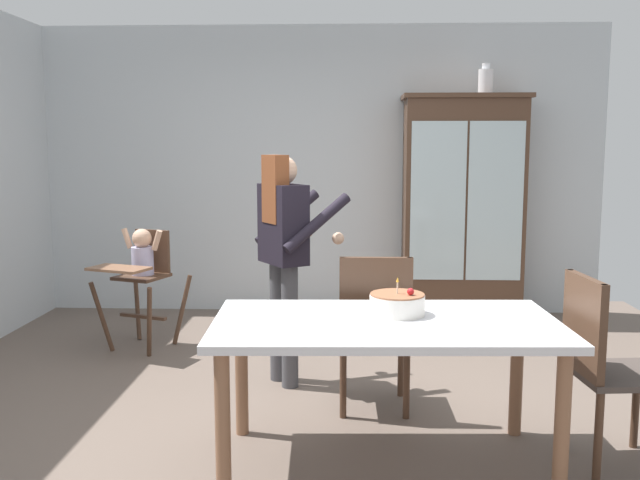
{
  "coord_description": "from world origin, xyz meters",
  "views": [
    {
      "loc": [
        0.29,
        -3.98,
        1.59
      ],
      "look_at": [
        0.09,
        0.7,
        0.95
      ],
      "focal_mm": 38.96,
      "sensor_mm": 36.0,
      "label": 1
    }
  ],
  "objects_px": {
    "high_chair_with_toddler": "(142,266)",
    "birthday_cake": "(397,304)",
    "ceramic_vase": "(486,81)",
    "adult_person": "(284,241)",
    "dining_chair_far_side": "(375,322)",
    "dining_chair_right_end": "(602,357)",
    "dining_table": "(386,338)",
    "china_cabinet": "(462,208)"
  },
  "relations": [
    {
      "from": "adult_person",
      "to": "dining_table",
      "type": "xyz_separation_m",
      "value": [
        0.61,
        -1.18,
        -0.32
      ]
    },
    {
      "from": "ceramic_vase",
      "to": "birthday_cake",
      "type": "height_order",
      "value": "ceramic_vase"
    },
    {
      "from": "china_cabinet",
      "to": "dining_table",
      "type": "xyz_separation_m",
      "value": [
        -0.85,
        -3.03,
        -0.37
      ]
    },
    {
      "from": "dining_table",
      "to": "dining_chair_right_end",
      "type": "bearing_deg",
      "value": 1.97
    },
    {
      "from": "china_cabinet",
      "to": "adult_person",
      "type": "bearing_deg",
      "value": -128.27
    },
    {
      "from": "dining_chair_far_side",
      "to": "ceramic_vase",
      "type": "bearing_deg",
      "value": -114.88
    },
    {
      "from": "china_cabinet",
      "to": "dining_chair_right_end",
      "type": "relative_size",
      "value": 2.13
    },
    {
      "from": "china_cabinet",
      "to": "adult_person",
      "type": "xyz_separation_m",
      "value": [
        -1.46,
        -1.85,
        -0.06
      ]
    },
    {
      "from": "ceramic_vase",
      "to": "high_chair_with_toddler",
      "type": "height_order",
      "value": "ceramic_vase"
    },
    {
      "from": "high_chair_with_toddler",
      "to": "adult_person",
      "type": "distance_m",
      "value": 1.46
    },
    {
      "from": "adult_person",
      "to": "dining_chair_right_end",
      "type": "xyz_separation_m",
      "value": [
        1.67,
        -1.14,
        -0.41
      ]
    },
    {
      "from": "dining_table",
      "to": "birthday_cake",
      "type": "xyz_separation_m",
      "value": [
        0.06,
        0.12,
        0.14
      ]
    },
    {
      "from": "ceramic_vase",
      "to": "adult_person",
      "type": "xyz_separation_m",
      "value": [
        -1.63,
        -1.85,
        -1.19
      ]
    },
    {
      "from": "birthday_cake",
      "to": "dining_table",
      "type": "bearing_deg",
      "value": -117.3
    },
    {
      "from": "china_cabinet",
      "to": "adult_person",
      "type": "distance_m",
      "value": 2.36
    },
    {
      "from": "high_chair_with_toddler",
      "to": "adult_person",
      "type": "relative_size",
      "value": 0.62
    },
    {
      "from": "ceramic_vase",
      "to": "adult_person",
      "type": "height_order",
      "value": "ceramic_vase"
    },
    {
      "from": "dining_table",
      "to": "birthday_cake",
      "type": "height_order",
      "value": "birthday_cake"
    },
    {
      "from": "high_chair_with_toddler",
      "to": "birthday_cake",
      "type": "relative_size",
      "value": 3.39
    },
    {
      "from": "adult_person",
      "to": "dining_table",
      "type": "relative_size",
      "value": 0.89
    },
    {
      "from": "dining_chair_far_side",
      "to": "high_chair_with_toddler",
      "type": "bearing_deg",
      "value": -36.67
    },
    {
      "from": "ceramic_vase",
      "to": "birthday_cake",
      "type": "bearing_deg",
      "value": -108.29
    },
    {
      "from": "adult_person",
      "to": "dining_table",
      "type": "height_order",
      "value": "adult_person"
    },
    {
      "from": "high_chair_with_toddler",
      "to": "dining_table",
      "type": "xyz_separation_m",
      "value": [
        1.8,
        -1.95,
        -0.0
      ]
    },
    {
      "from": "high_chair_with_toddler",
      "to": "dining_chair_far_side",
      "type": "xyz_separation_m",
      "value": [
        1.77,
        -1.28,
        -0.1
      ]
    },
    {
      "from": "china_cabinet",
      "to": "high_chair_with_toddler",
      "type": "bearing_deg",
      "value": -157.98
    },
    {
      "from": "ceramic_vase",
      "to": "high_chair_with_toddler",
      "type": "relative_size",
      "value": 0.28
    },
    {
      "from": "high_chair_with_toddler",
      "to": "ceramic_vase",
      "type": "bearing_deg",
      "value": 40.68
    },
    {
      "from": "ceramic_vase",
      "to": "adult_person",
      "type": "bearing_deg",
      "value": -131.4
    },
    {
      "from": "high_chair_with_toddler",
      "to": "adult_person",
      "type": "xyz_separation_m",
      "value": [
        1.19,
        -0.78,
        0.31
      ]
    },
    {
      "from": "adult_person",
      "to": "birthday_cake",
      "type": "xyz_separation_m",
      "value": [
        0.67,
        -1.06,
        -0.17
      ]
    },
    {
      "from": "high_chair_with_toddler",
      "to": "birthday_cake",
      "type": "xyz_separation_m",
      "value": [
        1.87,
        -1.83,
        0.14
      ]
    },
    {
      "from": "adult_person",
      "to": "dining_table",
      "type": "bearing_deg",
      "value": 174.24
    },
    {
      "from": "dining_chair_far_side",
      "to": "dining_chair_right_end",
      "type": "relative_size",
      "value": 1.0
    },
    {
      "from": "dining_chair_far_side",
      "to": "dining_chair_right_end",
      "type": "xyz_separation_m",
      "value": [
        1.09,
        -0.64,
        0.0
      ]
    },
    {
      "from": "birthday_cake",
      "to": "high_chair_with_toddler",
      "type": "bearing_deg",
      "value": 135.51
    },
    {
      "from": "high_chair_with_toddler",
      "to": "dining_chair_far_side",
      "type": "distance_m",
      "value": 2.19
    },
    {
      "from": "adult_person",
      "to": "dining_chair_right_end",
      "type": "distance_m",
      "value": 2.07
    },
    {
      "from": "china_cabinet",
      "to": "dining_table",
      "type": "relative_size",
      "value": 1.18
    },
    {
      "from": "ceramic_vase",
      "to": "high_chair_with_toddler",
      "type": "xyz_separation_m",
      "value": [
        -2.83,
        -1.08,
        -1.51
      ]
    },
    {
      "from": "high_chair_with_toddler",
      "to": "adult_person",
      "type": "bearing_deg",
      "value": -13.21
    },
    {
      "from": "dining_chair_far_side",
      "to": "dining_chair_right_end",
      "type": "height_order",
      "value": "same"
    }
  ]
}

